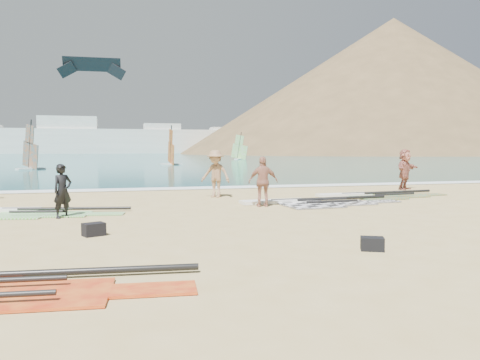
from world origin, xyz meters
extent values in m
plane|color=tan|center=(0.00, 0.00, 0.00)|extent=(300.00, 300.00, 0.00)
cube|color=#0E5962|center=(0.00, 132.00, 0.00)|extent=(300.00, 240.00, 0.06)
cube|color=white|center=(0.00, 12.30, 0.00)|extent=(300.00, 1.20, 0.04)
cube|color=white|center=(-20.00, 150.00, 4.03)|extent=(160.00, 8.00, 8.00)
cube|color=white|center=(-20.00, 150.00, 6.03)|extent=(18.00, 7.00, 12.00)
cube|color=white|center=(10.00, 150.00, 5.03)|extent=(12.00, 7.00, 10.00)
cube|color=white|center=(35.00, 150.00, 4.53)|extent=(16.00, 7.00, 9.00)
cube|color=white|center=(55.00, 150.00, 5.53)|extent=(10.00, 7.00, 11.00)
cone|color=brown|center=(85.00, 130.00, 0.00)|extent=(143.00, 143.00, 45.00)
cone|color=brown|center=(120.00, 140.00, 0.00)|extent=(70.00, 70.00, 28.00)
cube|color=#272629|center=(2.42, 4.65, 0.02)|extent=(2.03, 2.23, 0.04)
cube|color=#272629|center=(4.11, 4.76, 0.02)|extent=(1.56, 1.47, 0.04)
cube|color=#272629|center=(5.48, 4.85, 0.02)|extent=(1.31, 0.71, 0.04)
cylinder|color=black|center=(3.73, 5.69, 0.10)|extent=(4.85, 0.43, 0.12)
cylinder|color=black|center=(3.13, 5.07, 0.16)|extent=(2.01, 0.22, 0.08)
cylinder|color=black|center=(3.18, 4.33, 0.16)|extent=(2.01, 0.22, 0.08)
cube|color=white|center=(1.41, 5.54, 0.06)|extent=(2.57, 0.85, 0.12)
cube|color=green|center=(-7.03, 4.50, 0.02)|extent=(1.87, 2.01, 0.04)
cube|color=green|center=(-5.64, 4.24, 0.02)|extent=(1.42, 1.34, 0.04)
cube|color=green|center=(-4.52, 4.04, 0.02)|extent=(1.13, 0.71, 0.04)
cylinder|color=black|center=(-5.76, 5.07, 0.10)|extent=(4.00, 0.82, 0.10)
cylinder|color=black|center=(-6.37, 4.69, 0.16)|extent=(1.66, 0.37, 0.07)
cylinder|color=black|center=(-6.48, 4.08, 0.16)|extent=(1.66, 0.37, 0.07)
cube|color=white|center=(-7.66, 5.41, 0.06)|extent=(2.18, 0.94, 0.12)
cube|color=orange|center=(6.05, 6.31, 0.02)|extent=(2.00, 2.18, 0.04)
cube|color=orange|center=(7.64, 6.48, 0.02)|extent=(1.53, 1.44, 0.04)
cube|color=orange|center=(8.93, 6.61, 0.02)|extent=(1.26, 0.72, 0.04)
cylinder|color=black|center=(7.25, 7.35, 0.10)|extent=(4.59, 0.59, 0.11)
cylinder|color=black|center=(6.71, 6.74, 0.16)|extent=(1.90, 0.28, 0.08)
cylinder|color=black|center=(6.78, 6.04, 0.16)|extent=(1.90, 0.28, 0.08)
cube|color=white|center=(5.06, 7.12, 0.06)|extent=(2.46, 0.90, 0.12)
cube|color=#B5140C|center=(-4.96, -3.97, 0.02)|extent=(1.52, 1.43, 0.04)
cube|color=#B5140C|center=(-3.65, -4.09, 0.02)|extent=(1.26, 0.71, 0.04)
cylinder|color=black|center=(-5.18, -3.04, 0.10)|extent=(4.64, 0.52, 0.11)
cube|color=black|center=(-4.71, 0.55, 0.15)|extent=(0.58, 0.51, 0.30)
cube|color=black|center=(0.79, -2.48, 0.14)|extent=(0.54, 0.48, 0.27)
imported|color=black|center=(-5.73, 3.66, 0.79)|extent=(0.69, 0.66, 1.59)
imported|color=#956E4D|center=(-0.26, 8.17, 0.98)|extent=(1.45, 1.34, 1.96)
imported|color=#B0735C|center=(0.73, 4.71, 0.88)|extent=(1.07, 0.54, 1.76)
imported|color=#B06656|center=(9.45, 9.36, 1.00)|extent=(1.87, 1.50, 1.99)
cube|color=white|center=(-12.04, 35.57, 0.10)|extent=(2.49, 2.09, 0.15)
cube|color=#FF5807|center=(-12.04, 35.57, 1.34)|extent=(1.87, 2.56, 2.77)
cube|color=#FF5807|center=(-12.04, 35.57, 3.25)|extent=(1.07, 1.46, 1.92)
cylinder|color=black|center=(-12.04, 35.57, 2.40)|extent=(0.60, 0.77, 4.40)
cube|color=white|center=(1.71, 44.01, 0.10)|extent=(2.64, 1.07, 0.15)
cube|color=red|center=(1.71, 44.01, 1.35)|extent=(0.47, 3.12, 2.79)
cube|color=red|center=(1.71, 44.01, 3.27)|extent=(0.29, 1.76, 1.94)
cylinder|color=black|center=(1.71, 44.01, 2.42)|extent=(0.22, 0.89, 4.43)
cube|color=white|center=(15.50, 65.73, 0.10)|extent=(2.20, 2.43, 0.15)
cube|color=#6ED427|center=(15.50, 65.73, 1.35)|extent=(2.44, 2.05, 2.78)
cube|color=#6ED427|center=(15.50, 65.73, 3.26)|extent=(1.39, 1.17, 1.93)
cylinder|color=black|center=(15.50, 65.73, 2.41)|extent=(0.74, 0.64, 4.41)
cube|color=black|center=(-6.82, 42.82, 11.04)|extent=(6.04, 0.97, 1.46)
cube|color=black|center=(-9.40, 42.90, 10.34)|extent=(2.08, 0.67, 1.86)
cube|color=black|center=(-4.24, 42.74, 10.34)|extent=(2.05, 0.71, 1.86)
camera|label=1|loc=(-4.10, -10.78, 2.07)|focal=35.00mm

